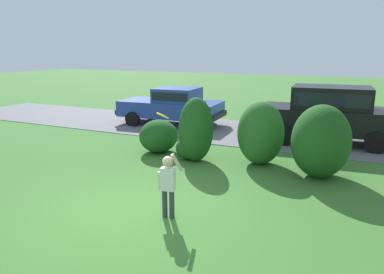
{
  "coord_description": "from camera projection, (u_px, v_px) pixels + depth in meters",
  "views": [
    {
      "loc": [
        4.07,
        -5.69,
        3.14
      ],
      "look_at": [
        0.44,
        2.06,
        1.1
      ],
      "focal_mm": 34.82,
      "sensor_mm": 36.0,
      "label": 1
    }
  ],
  "objects": [
    {
      "name": "shrub_centre",
      "position": [
        261.0,
        133.0,
        10.22
      ],
      "size": [
        1.27,
        1.33,
        1.75
      ],
      "color": "#286023",
      "rests_on": "ground"
    },
    {
      "name": "parked_suv",
      "position": [
        330.0,
        112.0,
        12.49
      ],
      "size": [
        4.83,
        2.38,
        1.92
      ],
      "color": "black",
      "rests_on": "ground"
    },
    {
      "name": "child_thrower",
      "position": [
        168.0,
        182.0,
        6.94
      ],
      "size": [
        0.43,
        0.32,
        1.29
      ],
      "color": "#383842",
      "rests_on": "ground"
    },
    {
      "name": "shrub_near_tree",
      "position": [
        159.0,
        136.0,
        11.49
      ],
      "size": [
        1.17,
        1.25,
        1.01
      ],
      "color": "#1E511C",
      "rests_on": "ground"
    },
    {
      "name": "frisbee",
      "position": [
        163.0,
        116.0,
        7.71
      ],
      "size": [
        0.31,
        0.27,
        0.22
      ],
      "color": "yellow"
    },
    {
      "name": "driveway_strip",
      "position": [
        245.0,
        132.0,
        14.23
      ],
      "size": [
        28.0,
        4.4,
        0.02
      ],
      "primitive_type": "cube",
      "color": "slate",
      "rests_on": "ground"
    },
    {
      "name": "parked_sedan",
      "position": [
        173.0,
        105.0,
        15.57
      ],
      "size": [
        4.5,
        2.29,
        1.56
      ],
      "color": "#28429E",
      "rests_on": "ground"
    },
    {
      "name": "shrub_centre_right",
      "position": [
        321.0,
        141.0,
        9.16
      ],
      "size": [
        1.43,
        1.68,
        1.82
      ],
      "color": "#1E511C",
      "rests_on": "ground"
    },
    {
      "name": "ground_plane",
      "position": [
        128.0,
        210.0,
        7.42
      ],
      "size": [
        80.0,
        80.0,
        0.0
      ],
      "primitive_type": "plane",
      "color": "#3D752D"
    },
    {
      "name": "shrub_centre_left",
      "position": [
        195.0,
        133.0,
        10.51
      ],
      "size": [
        1.12,
        1.14,
        1.83
      ],
      "color": "#1E511C",
      "rests_on": "ground"
    }
  ]
}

